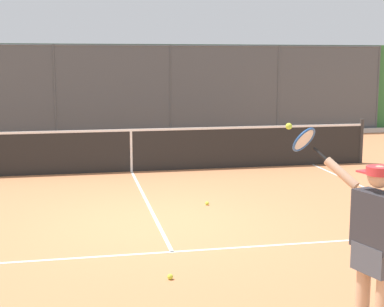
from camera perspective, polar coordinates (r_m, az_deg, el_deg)
The scene contains 7 objects.
ground_plane at distance 9.00m, azimuth -3.45°, elevation -6.80°, with size 60.00×60.00×0.00m, color #C67A4C.
court_line_markings at distance 7.36m, azimuth -1.54°, elevation -10.48°, with size 8.73×10.22×0.01m.
fence_backdrop at distance 19.06m, azimuth -7.83°, elevation 6.12°, with size 21.08×1.37×2.97m.
tennis_net at distance 12.97m, azimuth -6.01°, elevation 0.37°, with size 11.21×0.09×1.07m.
tennis_player at distance 5.45m, azimuth 17.47°, elevation -8.00°, with size 0.74×1.23×1.86m.
tennis_ball_near_baseline at distance 6.76m, azimuth -2.16°, elevation -12.04°, with size 0.07×0.07×0.07m, color #C1D138.
tennis_ball_by_sideline at distance 10.02m, azimuth 1.50°, elevation -4.92°, with size 0.07×0.07×0.07m, color #C1D138.
Camera 1 is at (1.17, 8.57, 2.49)m, focal length 54.11 mm.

